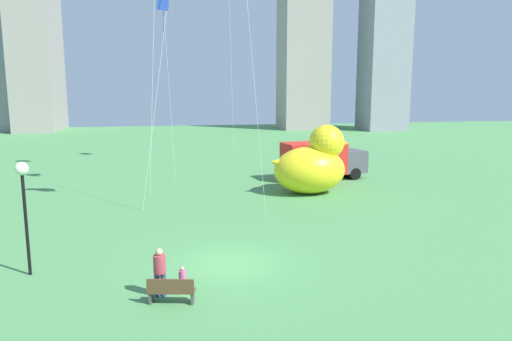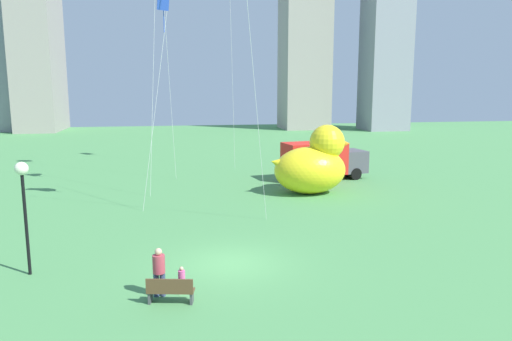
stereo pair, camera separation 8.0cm
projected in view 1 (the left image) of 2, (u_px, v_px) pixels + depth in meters
ground_plane at (231, 264)px, 19.58m from camera, size 140.00×140.00×0.00m
park_bench at (171, 290)px, 15.89m from camera, size 1.60×0.76×0.90m
person_adult at (160, 270)px, 16.39m from camera, size 0.42×0.42×1.70m
person_child at (182, 279)px, 16.61m from camera, size 0.24×0.24×0.99m
giant_inflatable_duck at (312, 164)px, 32.12m from camera, size 5.49×3.52×4.55m
lamppost at (23, 187)px, 17.86m from camera, size 0.49×0.49×4.32m
box_truck at (322, 160)px, 37.03m from camera, size 6.71×3.40×2.85m
city_skyline at (138, 16)px, 76.48m from camera, size 66.94×19.30×41.97m
kite_blue at (163, 1)px, 25.83m from camera, size 1.88×1.93×12.19m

